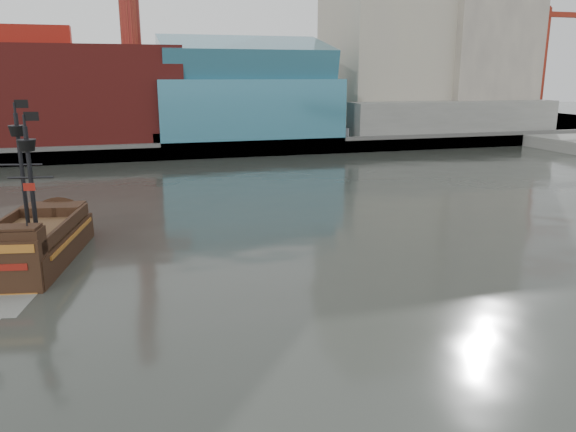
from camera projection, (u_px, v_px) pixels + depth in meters
name	position (u px, v px, depth m)	size (l,w,h in m)	color
ground	(348.00, 329.00, 28.92)	(400.00, 400.00, 0.00)	#2B2E29
promenade_far	(176.00, 134.00, 114.22)	(220.00, 60.00, 2.00)	slate
seawall	(194.00, 151.00, 86.71)	(220.00, 1.00, 2.60)	#4C4C49
skyline	(202.00, 8.00, 102.95)	(149.00, 45.00, 62.00)	brown
crane_a	(542.00, 44.00, 122.05)	(22.50, 4.00, 32.25)	slate
crane_b	(544.00, 62.00, 134.85)	(19.10, 4.00, 26.25)	slate
pirate_ship	(33.00, 247.00, 38.94)	(7.68, 16.49, 11.88)	black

